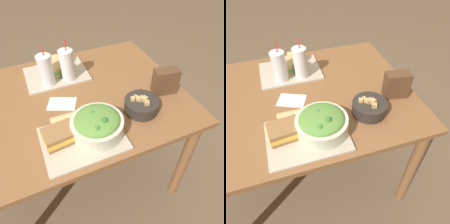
% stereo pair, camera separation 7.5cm
% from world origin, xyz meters
% --- Properties ---
extents(ground_plane, '(12.00, 12.00, 0.00)m').
position_xyz_m(ground_plane, '(0.00, 0.00, 0.00)').
color(ground_plane, brown).
extents(dining_table, '(1.28, 0.93, 0.77)m').
position_xyz_m(dining_table, '(0.00, 0.00, 0.67)').
color(dining_table, brown).
rests_on(dining_table, ground_plane).
extents(tray_near, '(0.36, 0.28, 0.01)m').
position_xyz_m(tray_near, '(-0.00, -0.30, 0.78)').
color(tray_near, '#BCB29E').
rests_on(tray_near, dining_table).
extents(tray_far, '(0.36, 0.28, 0.01)m').
position_xyz_m(tray_far, '(0.01, 0.25, 0.78)').
color(tray_far, '#BCB29E').
rests_on(tray_far, dining_table).
extents(salad_bowl, '(0.24, 0.24, 0.11)m').
position_xyz_m(salad_bowl, '(0.07, -0.29, 0.84)').
color(salad_bowl, beige).
rests_on(salad_bowl, tray_near).
extents(soup_bowl, '(0.17, 0.17, 0.09)m').
position_xyz_m(soup_bowl, '(0.33, -0.23, 0.81)').
color(soup_bowl, '#2D2823').
rests_on(soup_bowl, dining_table).
extents(sandwich_near, '(0.15, 0.12, 0.06)m').
position_xyz_m(sandwich_near, '(-0.10, -0.27, 0.82)').
color(sandwich_near, olive).
rests_on(sandwich_near, tray_near).
extents(baguette_near, '(0.13, 0.06, 0.06)m').
position_xyz_m(baguette_near, '(-0.05, -0.19, 0.82)').
color(baguette_near, tan).
rests_on(baguette_near, tray_near).
extents(sandwich_far, '(0.17, 0.16, 0.06)m').
position_xyz_m(sandwich_far, '(0.02, 0.26, 0.82)').
color(sandwich_far, tan).
rests_on(sandwich_far, tray_far).
extents(baguette_far, '(0.12, 0.08, 0.06)m').
position_xyz_m(baguette_far, '(0.07, 0.35, 0.82)').
color(baguette_far, tan).
rests_on(baguette_far, tray_far).
extents(drink_cup_dark, '(0.08, 0.08, 0.24)m').
position_xyz_m(drink_cup_dark, '(-0.05, 0.17, 0.87)').
color(drink_cup_dark, silver).
rests_on(drink_cup_dark, tray_far).
extents(drink_cup_red, '(0.08, 0.08, 0.24)m').
position_xyz_m(drink_cup_red, '(0.07, 0.17, 0.87)').
color(drink_cup_red, silver).
rests_on(drink_cup_red, tray_far).
extents(chip_bag, '(0.14, 0.09, 0.14)m').
position_xyz_m(chip_bag, '(0.52, -0.15, 0.85)').
color(chip_bag, brown).
rests_on(chip_bag, dining_table).
extents(napkin_folded, '(0.17, 0.15, 0.00)m').
position_xyz_m(napkin_folded, '(-0.03, -0.02, 0.78)').
color(napkin_folded, white).
rests_on(napkin_folded, dining_table).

